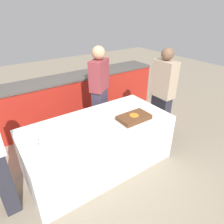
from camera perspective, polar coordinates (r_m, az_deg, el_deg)
The scene contains 10 objects.
ground_plane at distance 3.17m, azimuth -3.58°, elevation -14.59°, with size 14.00×14.00×0.00m, color gray.
back_counter at distance 4.13m, azimuth -15.20°, elevation 2.96°, with size 4.40×0.58×0.92m.
dining_table at distance 2.94m, azimuth -3.79°, elevation -9.31°, with size 2.05×0.98×0.74m.
cake at distance 2.81m, azimuth 6.29°, elevation -1.55°, with size 0.48×0.31×0.07m.
plate_stack at distance 2.65m, azimuth -13.13°, elevation -3.97°, with size 0.22×0.22×0.08m.
wine_glass at distance 2.37m, azimuth -20.94°, elevation -7.47°, with size 0.06×0.06×0.16m.
side_plate_near_cake at distance 3.00m, azimuth 1.64°, elevation 0.08°, with size 0.21×0.21×0.00m.
utensil_pile at distance 2.48m, azimuth 1.74°, elevation -6.38°, with size 0.17×0.09×0.02m.
person_cutting_cake at distance 3.44m, azimuth -3.54°, elevation 5.67°, with size 0.43×0.38×1.61m.
person_seated_right at distance 3.41m, azimuth 14.15°, elevation 4.51°, with size 0.20×0.38×1.61m.
Camera 1 is at (-1.17, -2.02, 2.15)m, focal length 32.00 mm.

